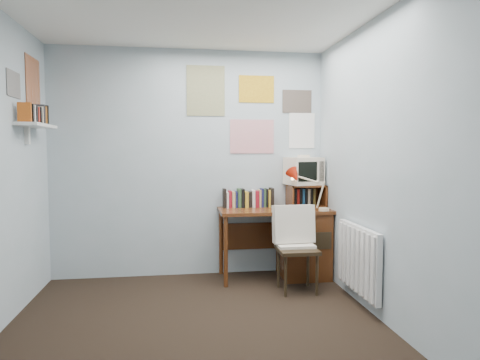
{
  "coord_description": "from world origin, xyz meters",
  "views": [
    {
      "loc": [
        -0.15,
        -3.02,
        1.4
      ],
      "look_at": [
        0.44,
        0.93,
        1.12
      ],
      "focal_mm": 32.0,
      "sensor_mm": 36.0,
      "label": 1
    }
  ],
  "objects_px": {
    "crt_tv": "(303,170)",
    "desk_chair": "(297,250)",
    "tv_riser": "(306,196)",
    "desk": "(298,240)",
    "wall_shelf": "(36,125)",
    "radiator": "(359,259)",
    "desk_lamp": "(324,192)"
  },
  "relations": [
    {
      "from": "tv_riser",
      "to": "radiator",
      "type": "height_order",
      "value": "tv_riser"
    },
    {
      "from": "desk_chair",
      "to": "wall_shelf",
      "type": "height_order",
      "value": "wall_shelf"
    },
    {
      "from": "desk",
      "to": "wall_shelf",
      "type": "distance_m",
      "value": 2.87
    },
    {
      "from": "tv_riser",
      "to": "radiator",
      "type": "bearing_deg",
      "value": -80.72
    },
    {
      "from": "desk",
      "to": "desk_chair",
      "type": "relative_size",
      "value": 1.46
    },
    {
      "from": "desk_chair",
      "to": "crt_tv",
      "type": "relative_size",
      "value": 2.32
    },
    {
      "from": "desk_lamp",
      "to": "radiator",
      "type": "height_order",
      "value": "desk_lamp"
    },
    {
      "from": "desk",
      "to": "desk_lamp",
      "type": "xyz_separation_m",
      "value": [
        0.21,
        -0.22,
        0.56
      ]
    },
    {
      "from": "crt_tv",
      "to": "wall_shelf",
      "type": "distance_m",
      "value": 2.75
    },
    {
      "from": "desk_chair",
      "to": "radiator",
      "type": "relative_size",
      "value": 1.03
    },
    {
      "from": "tv_riser",
      "to": "desk_chair",
      "type": "bearing_deg",
      "value": -114.33
    },
    {
      "from": "tv_riser",
      "to": "radiator",
      "type": "xyz_separation_m",
      "value": [
        0.17,
        -1.04,
        -0.47
      ]
    },
    {
      "from": "desk_chair",
      "to": "tv_riser",
      "type": "height_order",
      "value": "tv_riser"
    },
    {
      "from": "desk_lamp",
      "to": "crt_tv",
      "type": "xyz_separation_m",
      "value": [
        -0.12,
        0.35,
        0.22
      ]
    },
    {
      "from": "desk_lamp",
      "to": "tv_riser",
      "type": "bearing_deg",
      "value": 113.25
    },
    {
      "from": "desk",
      "to": "wall_shelf",
      "type": "relative_size",
      "value": 1.94
    },
    {
      "from": "tv_riser",
      "to": "wall_shelf",
      "type": "xyz_separation_m",
      "value": [
        -2.69,
        -0.49,
        0.74
      ]
    },
    {
      "from": "desk",
      "to": "tv_riser",
      "type": "bearing_deg",
      "value": 42.96
    },
    {
      "from": "tv_riser",
      "to": "wall_shelf",
      "type": "bearing_deg",
      "value": -169.68
    },
    {
      "from": "crt_tv",
      "to": "desk_chair",
      "type": "bearing_deg",
      "value": -124.87
    },
    {
      "from": "desk",
      "to": "radiator",
      "type": "distance_m",
      "value": 0.97
    },
    {
      "from": "tv_riser",
      "to": "crt_tv",
      "type": "bearing_deg",
      "value": 142.98
    },
    {
      "from": "desk",
      "to": "desk_chair",
      "type": "distance_m",
      "value": 0.5
    },
    {
      "from": "desk_chair",
      "to": "tv_riser",
      "type": "bearing_deg",
      "value": 66.13
    },
    {
      "from": "tv_riser",
      "to": "desk",
      "type": "bearing_deg",
      "value": -137.04
    },
    {
      "from": "crt_tv",
      "to": "radiator",
      "type": "xyz_separation_m",
      "value": [
        0.2,
        -1.06,
        -0.76
      ]
    },
    {
      "from": "radiator",
      "to": "wall_shelf",
      "type": "height_order",
      "value": "wall_shelf"
    },
    {
      "from": "desk_lamp",
      "to": "tv_riser",
      "type": "xyz_separation_m",
      "value": [
        -0.09,
        0.33,
        -0.08
      ]
    },
    {
      "from": "crt_tv",
      "to": "radiator",
      "type": "distance_m",
      "value": 1.32
    },
    {
      "from": "desk",
      "to": "crt_tv",
      "type": "xyz_separation_m",
      "value": [
        0.09,
        0.13,
        0.77
      ]
    },
    {
      "from": "desk_lamp",
      "to": "desk_chair",
      "type": "bearing_deg",
      "value": -136.86
    },
    {
      "from": "radiator",
      "to": "desk",
      "type": "bearing_deg",
      "value": 107.24
    }
  ]
}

